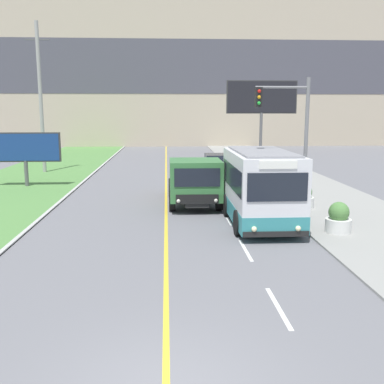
{
  "coord_description": "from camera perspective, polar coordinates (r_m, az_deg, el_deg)",
  "views": [
    {
      "loc": [
        0.05,
        -6.98,
        4.75
      ],
      "look_at": [
        1.1,
        11.48,
        1.4
      ],
      "focal_mm": 42.0,
      "sensor_mm": 36.0,
      "label": 1
    }
  ],
  "objects": [
    {
      "name": "car_distant",
      "position": [
        34.82,
        2.98,
        3.55
      ],
      "size": [
        1.8,
        4.3,
        1.45
      ],
      "color": "silver",
      "rests_on": "ground_plane"
    },
    {
      "name": "city_bus",
      "position": [
        18.86,
        8.76,
        0.5
      ],
      "size": [
        2.62,
        5.6,
        3.15
      ],
      "color": "silver",
      "rests_on": "ground_plane"
    },
    {
      "name": "utility_pole_far",
      "position": [
        36.84,
        -18.67,
        11.27
      ],
      "size": [
        1.8,
        0.28,
        11.35
      ],
      "color": "#9E9E99",
      "rests_on": "ground_plane"
    },
    {
      "name": "traffic_light_mast",
      "position": [
        19.31,
        12.52,
        7.43
      ],
      "size": [
        2.28,
        0.32,
        6.1
      ],
      "color": "slate",
      "rests_on": "ground_plane"
    },
    {
      "name": "dump_truck",
      "position": [
        22.43,
        0.31,
        1.28
      ],
      "size": [
        2.56,
        6.32,
        2.43
      ],
      "color": "black",
      "rests_on": "ground_plane"
    },
    {
      "name": "planter_round_near",
      "position": [
        18.39,
        18.11,
        -3.26
      ],
      "size": [
        0.99,
        0.99,
        1.2
      ],
      "color": "silver",
      "rests_on": "sidewalk_right"
    },
    {
      "name": "lane_marking_centre",
      "position": [
        9.34,
        -1.42,
        -20.27
      ],
      "size": [
        2.88,
        140.0,
        0.01
      ],
      "color": "gold",
      "rests_on": "ground_plane"
    },
    {
      "name": "apartment_block_background",
      "position": [
        64.97,
        -3.41,
        14.87
      ],
      "size": [
        80.0,
        8.04,
        19.95
      ],
      "color": "#BCAD93",
      "rests_on": "ground_plane"
    },
    {
      "name": "planter_round_second",
      "position": [
        22.66,
        14.02,
        -0.63
      ],
      "size": [
        0.97,
        0.97,
        1.16
      ],
      "color": "silver",
      "rests_on": "sidewalk_right"
    },
    {
      "name": "billboard_small",
      "position": [
        30.22,
        -20.47,
        5.19
      ],
      "size": [
        4.44,
        0.24,
        3.42
      ],
      "color": "#59595B",
      "rests_on": "ground_plane"
    },
    {
      "name": "billboard_large",
      "position": [
        38.06,
        8.84,
        11.44
      ],
      "size": [
        5.82,
        0.24,
        7.2
      ],
      "color": "#59595B",
      "rests_on": "ground_plane"
    }
  ]
}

